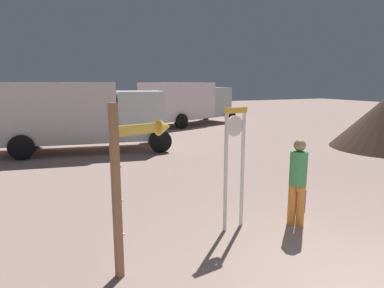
% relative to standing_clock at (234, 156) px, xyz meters
% --- Properties ---
extents(standing_clock, '(0.50, 0.16, 2.32)m').
position_rel_standing_clock_xyz_m(standing_clock, '(0.00, 0.00, 0.00)').
color(standing_clock, silver).
rests_on(standing_clock, ground_plane).
extents(arrow_sign, '(0.99, 0.41, 2.51)m').
position_rel_standing_clock_xyz_m(arrow_sign, '(-2.05, -0.64, 0.22)').
color(arrow_sign, '#9A6B48').
rests_on(arrow_sign, ground_plane).
extents(person_near_clock, '(0.33, 0.33, 1.71)m').
position_rel_standing_clock_xyz_m(person_near_clock, '(1.19, -0.40, -0.46)').
color(person_near_clock, orange).
rests_on(person_near_clock, ground_plane).
extents(backpack, '(0.28, 0.21, 0.41)m').
position_rel_standing_clock_xyz_m(backpack, '(1.88, 0.29, -1.22)').
color(backpack, '#79338C').
rests_on(backpack, ground_plane).
extents(box_truck_near, '(7.31, 3.52, 2.76)m').
position_rel_standing_clock_xyz_m(box_truck_near, '(-2.01, 8.89, 0.12)').
color(box_truck_near, silver).
rests_on(box_truck_near, ground_plane).
extents(box_truck_far, '(7.02, 4.57, 2.74)m').
position_rel_standing_clock_xyz_m(box_truck_far, '(5.53, 14.81, 0.11)').
color(box_truck_far, white).
rests_on(box_truck_far, ground_plane).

